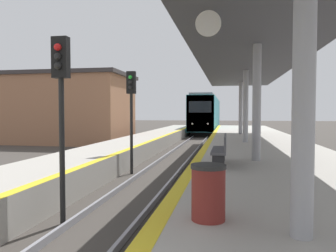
# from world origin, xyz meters

# --- Properties ---
(train) EXTENTS (2.77, 21.00, 4.50)m
(train) POSITION_xyz_m (0.00, 40.92, 2.29)
(train) COLOR black
(train) RESTS_ON ground
(signal_near) EXTENTS (0.36, 0.31, 4.16)m
(signal_near) POSITION_xyz_m (-0.95, 5.09, 2.93)
(signal_near) COLOR black
(signal_near) RESTS_ON ground
(signal_mid) EXTENTS (0.36, 0.31, 4.16)m
(signal_mid) POSITION_xyz_m (-1.18, 11.18, 2.93)
(signal_mid) COLOR black
(signal_mid) RESTS_ON ground
(station_canopy) EXTENTS (4.62, 27.65, 4.10)m
(station_canopy) POSITION_xyz_m (3.62, 13.21, 4.79)
(station_canopy) COLOR #99999E
(station_canopy) RESTS_ON platform_right
(trash_bin) EXTENTS (0.54, 0.54, 0.84)m
(trash_bin) POSITION_xyz_m (2.39, 3.32, 1.31)
(trash_bin) COLOR maroon
(trash_bin) RESTS_ON platform_right
(bench) EXTENTS (0.44, 1.98, 0.92)m
(bench) POSITION_xyz_m (2.48, 8.70, 1.38)
(bench) COLOR #4C4C51
(bench) RESTS_ON platform_right
(station_building) EXTENTS (10.86, 6.68, 5.68)m
(station_building) POSITION_xyz_m (-10.72, 23.78, 2.85)
(station_building) COLOR #9E6B4C
(station_building) RESTS_ON ground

